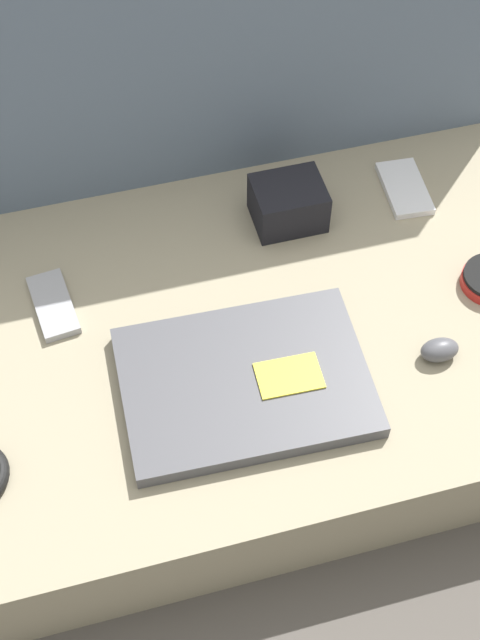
# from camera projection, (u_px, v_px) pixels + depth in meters

# --- Properties ---
(ground_plane) EXTENTS (8.00, 8.00, 0.00)m
(ground_plane) POSITION_uv_depth(u_px,v_px,m) (240.00, 383.00, 1.44)
(ground_plane) COLOR #4C4742
(couch_seat) EXTENTS (1.12, 0.64, 0.15)m
(couch_seat) POSITION_uv_depth(u_px,v_px,m) (240.00, 357.00, 1.37)
(couch_seat) COLOR gray
(couch_seat) RESTS_ON ground_plane
(couch_backrest) EXTENTS (1.12, 0.20, 0.58)m
(couch_backrest) POSITION_uv_depth(u_px,v_px,m) (173.00, 75.00, 1.44)
(couch_backrest) COLOR slate
(couch_backrest) RESTS_ON ground_plane
(laptop) EXTENTS (0.35, 0.26, 0.03)m
(laptop) POSITION_uv_depth(u_px,v_px,m) (245.00, 382.00, 1.24)
(laptop) COLOR #47474C
(laptop) RESTS_ON couch_seat
(computer_mouse) EXTENTS (0.06, 0.04, 0.03)m
(computer_mouse) POSITION_uv_depth(u_px,v_px,m) (440.00, 350.00, 1.27)
(computer_mouse) COLOR #4C4C51
(computer_mouse) RESTS_ON couch_seat
(phone_silver) EXTENTS (0.07, 0.13, 0.01)m
(phone_silver) POSITION_uv_depth(u_px,v_px,m) (405.00, 188.00, 1.47)
(phone_silver) COLOR silver
(phone_silver) RESTS_ON couch_seat
(phone_small) EXTENTS (0.07, 0.13, 0.01)m
(phone_small) POSITION_uv_depth(u_px,v_px,m) (53.00, 305.00, 1.33)
(phone_small) COLOR #99999E
(phone_small) RESTS_ON couch_seat
(camera_pouch) EXTENTS (0.11, 0.09, 0.07)m
(camera_pouch) POSITION_uv_depth(u_px,v_px,m) (288.00, 203.00, 1.41)
(camera_pouch) COLOR black
(camera_pouch) RESTS_ON couch_seat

